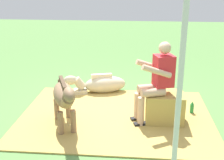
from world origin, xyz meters
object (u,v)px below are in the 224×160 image
Objects in this scene: pony_standing at (64,97)px; soda_bottle at (192,108)px; pony_lying at (101,84)px; person_seated at (156,79)px; hay_bale at (164,107)px; tent_pole_left at (179,97)px.

pony_standing is 5.25× the size of soda_bottle.
person_seated is at bearing 130.48° from pony_lying.
soda_bottle is at bearing -160.62° from pony_standing.
pony_standing is at bearing 19.38° from soda_bottle.
person_seated reaches higher than pony_lying.
pony_standing is (1.63, 0.42, 0.31)m from hay_bale.
tent_pole_left is at bearing 88.73° from hay_bale.
hay_bale is 1.77m from pony_lying.
person_seated is 0.58× the size of tent_pole_left.
person_seated is 1.53m from pony_standing.
person_seated is at bearing 12.25° from hay_bale.
tent_pole_left is at bearing 138.01° from pony_standing.
pony_lying is (1.26, -1.25, -0.07)m from hay_bale.
person_seated is 1.09× the size of pony_standing.
pony_lying is (1.09, -1.28, -0.59)m from person_seated.
hay_bale is 2.07m from tent_pole_left.
tent_pole_left reaches higher than pony_standing.
person_seated is (0.16, 0.04, 0.52)m from hay_bale.
pony_standing is (1.46, 0.38, -0.22)m from person_seated.
pony_standing is at bearing 14.59° from person_seated.
person_seated is at bearing -86.16° from tent_pole_left.
soda_bottle is at bearing -104.64° from tent_pole_left.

